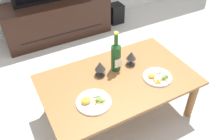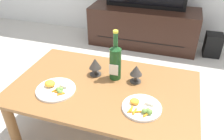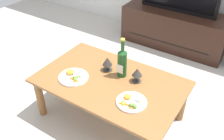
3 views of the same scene
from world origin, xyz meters
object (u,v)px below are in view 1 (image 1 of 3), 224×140
dinner_plate_left (93,101)px  tv_stand (57,19)px  wine_bottle (116,56)px  goblet_left (100,66)px  goblet_right (131,56)px  dinner_plate_right (158,77)px  floor_speaker (116,13)px  dining_table (118,84)px

dinner_plate_left → tv_stand: bearing=81.2°
wine_bottle → goblet_left: 0.16m
goblet_right → dinner_plate_right: (0.10, -0.27, -0.08)m
floor_speaker → wine_bottle: size_ratio=0.76×
dining_table → goblet_left: goblet_left is taller
wine_bottle → dining_table: bearing=-109.9°
dining_table → wine_bottle: 0.25m
wine_bottle → goblet_right: wine_bottle is taller
wine_bottle → dinner_plate_left: 0.45m
dinner_plate_left → wine_bottle: bearing=38.0°
goblet_left → dinner_plate_right: goblet_left is taller
floor_speaker → goblet_left: bearing=-125.5°
tv_stand → floor_speaker: size_ratio=4.93×
dinner_plate_left → dinner_plate_right: size_ratio=1.09×
goblet_left → dinner_plate_right: (0.40, -0.27, -0.08)m
goblet_right → dinner_plate_left: 0.56m
dinner_plate_left → goblet_left: bearing=54.4°
tv_stand → goblet_right: 1.54m
dining_table → dinner_plate_left: (-0.30, -0.14, 0.08)m
wine_bottle → goblet_right: 0.16m
floor_speaker → goblet_left: size_ratio=2.05×
goblet_right → dinner_plate_right: bearing=-69.8°
tv_stand → floor_speaker: tv_stand is taller
floor_speaker → dinner_plate_right: dinner_plate_right is taller
floor_speaker → dining_table: bearing=-120.5°
goblet_right → dinner_plate_left: (-0.49, -0.26, -0.08)m
floor_speaker → tv_stand: bearing=175.6°
goblet_right → floor_speaker: bearing=65.5°
tv_stand → dinner_plate_left: bearing=-98.8°
dining_table → goblet_left: size_ratio=9.32×
goblet_left → dinner_plate_right: 0.49m
dining_table → floor_speaker: (0.86, 1.58, -0.23)m
dining_table → dinner_plate_left: dinner_plate_left is taller
dining_table → dinner_plate_left: bearing=-154.2°
tv_stand → dinner_plate_right: 1.80m
floor_speaker → goblet_right: size_ratio=2.08×
tv_stand → dinner_plate_right: bearing=-79.8°
wine_bottle → dinner_plate_right: (0.25, -0.27, -0.13)m
tv_stand → dinner_plate_right: (0.32, -1.76, 0.20)m
floor_speaker → goblet_right: 1.65m
goblet_left → dinner_plate_left: (-0.19, -0.26, -0.08)m
tv_stand → floor_speaker: bearing=-2.5°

